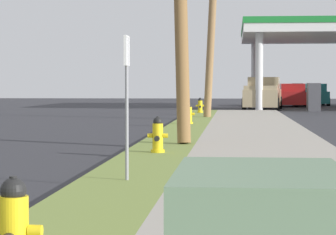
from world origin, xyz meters
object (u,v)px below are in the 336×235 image
object	(u,v)px
street_sign_post	(127,77)
car_red_by_near_pump	(292,96)
car_teal_by_far_pump	(314,95)
truck_tan_at_forecourt	(263,94)
fire_hydrant_second	(158,137)
fire_hydrant_fourth	(200,106)
fire_hydrant_nearest	(13,234)
fire_hydrant_third	(189,115)

from	to	relation	value
street_sign_post	car_red_by_near_pump	world-z (taller)	street_sign_post
car_teal_by_far_pump	truck_tan_at_forecourt	bearing A→B (deg)	-112.38
car_red_by_near_pump	truck_tan_at_forecourt	xyz separation A→B (m)	(-2.22, -6.35, 0.19)
fire_hydrant_second	fire_hydrant_fourth	bearing A→B (deg)	90.31
truck_tan_at_forecourt	street_sign_post	bearing A→B (deg)	-95.32
fire_hydrant_nearest	car_teal_by_far_pump	world-z (taller)	car_teal_by_far_pump
fire_hydrant_nearest	street_sign_post	world-z (taller)	street_sign_post
fire_hydrant_nearest	truck_tan_at_forecourt	xyz separation A→B (m)	(3.31, 41.03, 0.47)
fire_hydrant_nearest	fire_hydrant_fourth	size ratio (longest dim) A/B	1.00
fire_hydrant_third	fire_hydrant_nearest	bearing A→B (deg)	-89.91
street_sign_post	car_teal_by_far_pump	bearing A→B (deg)	80.77
fire_hydrant_nearest	car_teal_by_far_pump	distance (m)	51.41
car_red_by_near_pump	fire_hydrant_nearest	bearing A→B (deg)	-96.66
fire_hydrant_third	fire_hydrant_fourth	size ratio (longest dim) A/B	1.00
car_red_by_near_pump	truck_tan_at_forecourt	world-z (taller)	truck_tan_at_forecourt
fire_hydrant_fourth	street_sign_post	xyz separation A→B (m)	(0.13, -26.68, 1.19)
street_sign_post	truck_tan_at_forecourt	world-z (taller)	street_sign_post
fire_hydrant_fourth	street_sign_post	world-z (taller)	street_sign_post
fire_hydrant_nearest	car_teal_by_far_pump	bearing A→B (deg)	81.77
fire_hydrant_fourth	car_red_by_near_pump	xyz separation A→B (m)	(5.64, 14.99, 0.28)
fire_hydrant_second	truck_tan_at_forecourt	size ratio (longest dim) A/B	0.13
fire_hydrant_second	fire_hydrant_third	world-z (taller)	same
fire_hydrant_nearest	fire_hydrant_fourth	world-z (taller)	same
fire_hydrant_third	fire_hydrant_second	bearing A→B (deg)	-89.76
fire_hydrant_second	street_sign_post	size ratio (longest dim) A/B	0.35
street_sign_post	car_teal_by_far_pump	size ratio (longest dim) A/B	0.47
car_red_by_near_pump	car_teal_by_far_pump	bearing A→B (deg)	62.35
truck_tan_at_forecourt	fire_hydrant_nearest	bearing A→B (deg)	-94.61
fire_hydrant_third	car_teal_by_far_pump	size ratio (longest dim) A/B	0.16
fire_hydrant_third	truck_tan_at_forecourt	bearing A→B (deg)	80.15
fire_hydrant_nearest	fire_hydrant_fourth	xyz separation A→B (m)	(-0.11, 32.38, 0.00)
fire_hydrant_fourth	truck_tan_at_forecourt	size ratio (longest dim) A/B	0.13
fire_hydrant_third	car_red_by_near_pump	world-z (taller)	car_red_by_near_pump
fire_hydrant_nearest	street_sign_post	distance (m)	5.83
fire_hydrant_nearest	fire_hydrant_third	world-z (taller)	same
fire_hydrant_fourth	fire_hydrant_third	bearing A→B (deg)	-89.60
street_sign_post	car_teal_by_far_pump	world-z (taller)	street_sign_post
street_sign_post	truck_tan_at_forecourt	size ratio (longest dim) A/B	0.38
fire_hydrant_second	fire_hydrant_fourth	xyz separation A→B (m)	(-0.12, 22.13, 0.00)
fire_hydrant_fourth	truck_tan_at_forecourt	xyz separation A→B (m)	(3.42, 8.65, 0.47)
truck_tan_at_forecourt	fire_hydrant_second	bearing A→B (deg)	-96.11
car_red_by_near_pump	car_teal_by_far_pump	distance (m)	3.95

